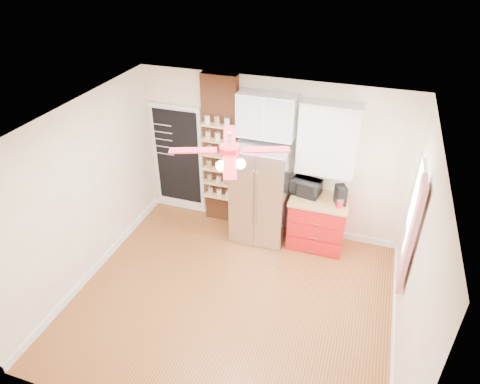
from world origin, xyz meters
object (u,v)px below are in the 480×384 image
(ceiling_fan, at_px, (230,150))
(red_cabinet, at_px, (317,222))
(canister_left, at_px, (340,204))
(pantry_jar_oats, at_px, (210,150))
(fridge, at_px, (261,192))
(coffee_maker, at_px, (340,195))
(toaster_oven, at_px, (306,187))

(ceiling_fan, bearing_deg, red_cabinet, 61.29)
(canister_left, xyz_separation_m, pantry_jar_oats, (-2.24, 0.23, 0.48))
(canister_left, relative_size, pantry_jar_oats, 0.89)
(fridge, bearing_deg, ceiling_fan, -88.24)
(fridge, bearing_deg, coffee_maker, 1.65)
(ceiling_fan, distance_m, coffee_maker, 2.48)
(canister_left, height_order, pantry_jar_oats, pantry_jar_oats)
(ceiling_fan, bearing_deg, toaster_oven, 69.52)
(pantry_jar_oats, bearing_deg, fridge, -9.12)
(ceiling_fan, relative_size, canister_left, 11.05)
(fridge, bearing_deg, red_cabinet, 2.95)
(fridge, xyz_separation_m, toaster_oven, (0.71, 0.14, 0.15))
(toaster_oven, height_order, coffee_maker, coffee_maker)
(toaster_oven, distance_m, canister_left, 0.63)
(fridge, height_order, pantry_jar_oats, fridge)
(red_cabinet, relative_size, ceiling_fan, 0.67)
(fridge, bearing_deg, toaster_oven, 11.48)
(red_cabinet, bearing_deg, canister_left, -21.70)
(fridge, height_order, canister_left, fridge)
(toaster_oven, xyz_separation_m, pantry_jar_oats, (-1.66, 0.01, 0.42))
(red_cabinet, relative_size, coffee_maker, 3.02)
(red_cabinet, distance_m, pantry_jar_oats, 2.16)
(fridge, bearing_deg, canister_left, -3.49)
(canister_left, bearing_deg, pantry_jar_oats, 174.11)
(coffee_maker, bearing_deg, red_cabinet, 153.12)
(canister_left, bearing_deg, red_cabinet, 158.30)
(red_cabinet, bearing_deg, pantry_jar_oats, 176.95)
(ceiling_fan, height_order, canister_left, ceiling_fan)
(toaster_oven, distance_m, pantry_jar_oats, 1.71)
(coffee_maker, height_order, canister_left, coffee_maker)
(fridge, height_order, toaster_oven, fridge)
(ceiling_fan, bearing_deg, fridge, 91.76)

